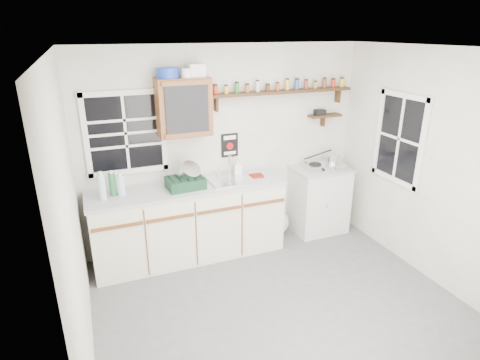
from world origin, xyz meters
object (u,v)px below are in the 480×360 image
object	(u,v)px
right_cabinet	(318,199)
upper_cabinet	(184,107)
main_cabinet	(189,222)
hotplate	(324,166)
dish_rack	(187,179)
spice_shelf	(282,91)

from	to	relation	value
right_cabinet	upper_cabinet	bearing A→B (deg)	176.24
main_cabinet	hotplate	distance (m)	1.93
main_cabinet	dish_rack	size ratio (longest dim) A/B	5.28
main_cabinet	upper_cabinet	distance (m)	1.37
dish_rack	hotplate	size ratio (longest dim) A/B	0.79
upper_cabinet	dish_rack	xyz separation A→B (m)	(-0.05, -0.18, -0.80)
right_cabinet	spice_shelf	xyz separation A→B (m)	(-0.52, 0.19, 1.48)
upper_cabinet	hotplate	world-z (taller)	upper_cabinet
dish_rack	spice_shelf	bearing A→B (deg)	6.90
spice_shelf	dish_rack	size ratio (longest dim) A/B	4.36
spice_shelf	hotplate	size ratio (longest dim) A/B	3.43
right_cabinet	hotplate	xyz separation A→B (m)	(0.03, -0.02, 0.49)
right_cabinet	spice_shelf	world-z (taller)	spice_shelf
upper_cabinet	dish_rack	size ratio (longest dim) A/B	1.49
main_cabinet	upper_cabinet	world-z (taller)	upper_cabinet
right_cabinet	hotplate	bearing A→B (deg)	-34.50
upper_cabinet	hotplate	bearing A→B (deg)	-4.33
spice_shelf	dish_rack	distance (m)	1.63
dish_rack	hotplate	xyz separation A→B (m)	(1.88, 0.04, -0.08)
main_cabinet	right_cabinet	bearing A→B (deg)	0.79
spice_shelf	dish_rack	xyz separation A→B (m)	(-1.33, -0.24, -0.91)
right_cabinet	hotplate	distance (m)	0.49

